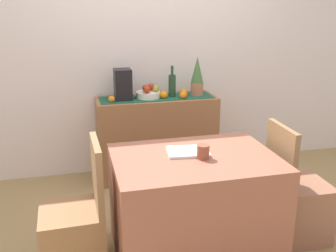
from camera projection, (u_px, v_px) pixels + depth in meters
name	position (u px, v px, depth m)	size (l,w,h in m)	color
ground_plane	(177.00, 220.00, 3.20)	(6.40, 6.40, 0.02)	#9A7F50
room_wall_rear	(148.00, 41.00, 3.88)	(6.40, 0.06, 2.70)	silver
sideboard_console	(157.00, 137.00, 3.93)	(1.19, 0.42, 0.82)	#97643E
table_runner	(157.00, 97.00, 3.80)	(1.12, 0.32, 0.01)	#1B503B
fruit_bowl	(148.00, 95.00, 3.77)	(0.24, 0.24, 0.06)	white
apple_left	(146.00, 88.00, 3.77)	(0.07, 0.07, 0.07)	#A83B20
apple_center	(151.00, 87.00, 3.82)	(0.07, 0.07, 0.07)	#A93329
apple_right	(147.00, 89.00, 3.70)	(0.07, 0.07, 0.07)	#A73417
apple_upper	(156.00, 88.00, 3.76)	(0.06, 0.06, 0.06)	#959C2F
wine_bottle	(172.00, 85.00, 3.81)	(0.07, 0.07, 0.31)	#1F4028
coffee_maker	(123.00, 85.00, 3.68)	(0.16, 0.18, 0.30)	black
potted_plant	(197.00, 77.00, 3.84)	(0.13, 0.13, 0.39)	#AA6B4C
orange_loose_end	(112.00, 99.00, 3.62)	(0.06, 0.06, 0.06)	orange
orange_loose_near_bowl	(184.00, 93.00, 3.84)	(0.08, 0.08, 0.08)	orange
orange_loose_mid	(164.00, 95.00, 3.76)	(0.08, 0.08, 0.08)	orange
orange_loose_far	(183.00, 95.00, 3.76)	(0.07, 0.07, 0.07)	orange
dining_table	(194.00, 206.00, 2.67)	(1.09, 0.79, 0.74)	#9E5C46
open_book	(188.00, 152.00, 2.62)	(0.28, 0.21, 0.02)	white
coffee_cup	(203.00, 152.00, 2.51)	(0.08, 0.08, 0.09)	brown
chair_near_window	(75.00, 235.00, 2.52)	(0.41, 0.41, 0.90)	#966843
chair_by_corner	(296.00, 205.00, 2.89)	(0.41, 0.41, 0.90)	#936148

